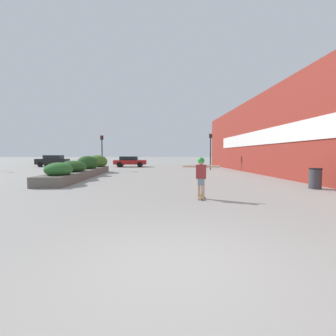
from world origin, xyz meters
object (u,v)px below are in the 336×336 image
trash_bin (315,178)px  traffic_light_left (102,147)px  traffic_light_right (211,146)px  skateboarder (201,173)px  skateboard (201,197)px  car_center_left (53,161)px  car_leftmost (130,161)px

trash_bin → traffic_light_left: size_ratio=0.27×
traffic_light_left → traffic_light_right: size_ratio=0.95×
skateboarder → traffic_light_left: (-7.33, 15.95, 1.51)m
skateboarder → traffic_light_left: size_ratio=0.40×
skateboard → trash_bin: 6.31m
car_center_left → traffic_light_left: (8.17, -6.91, 1.66)m
car_center_left → traffic_light_left: bearing=-130.2°
car_leftmost → trash_bin: bearing=29.1°
traffic_light_left → traffic_light_right: traffic_light_right is taller
trash_bin → traffic_light_left: traffic_light_left is taller
skateboard → skateboarder: (-0.00, 0.00, 0.89)m
trash_bin → traffic_light_left: 19.30m
trash_bin → skateboard: bearing=-160.7°
skateboard → car_leftmost: (-5.07, 21.83, 0.68)m
car_leftmost → traffic_light_right: size_ratio=1.10×
car_leftmost → traffic_light_right: 11.40m
skateboarder → car_leftmost: 22.41m
skateboarder → trash_bin: size_ratio=1.46×
car_center_left → traffic_light_right: 21.10m
skateboard → traffic_light_left: size_ratio=0.22×
trash_bin → car_center_left: 29.86m
skateboard → traffic_light_right: traffic_light_right is taller
skateboarder → trash_bin: (5.94, 2.07, -0.46)m
skateboard → car_center_left: size_ratio=0.21×
trash_bin → car_leftmost: car_leftmost is taller
skateboard → car_center_left: car_center_left is taller
skateboarder → car_center_left: bearing=135.4°
trash_bin → traffic_light_left: (-13.27, 13.88, 1.97)m
trash_bin → traffic_light_right: 13.59m
skateboarder → traffic_light_right: size_ratio=0.38×
skateboarder → traffic_light_right: traffic_light_right is taller
skateboarder → traffic_light_right: 16.02m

